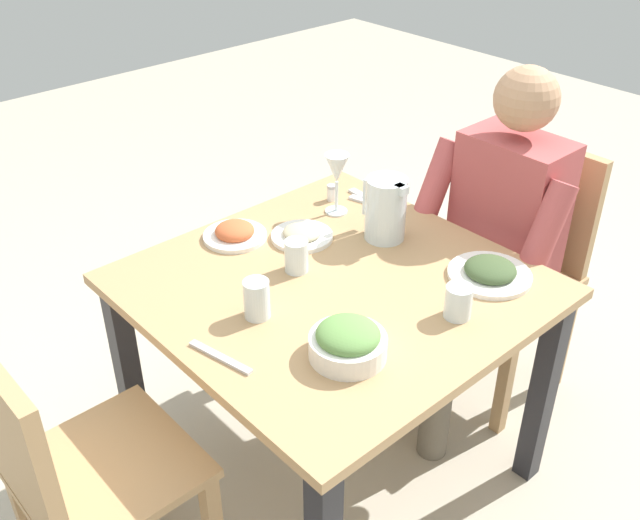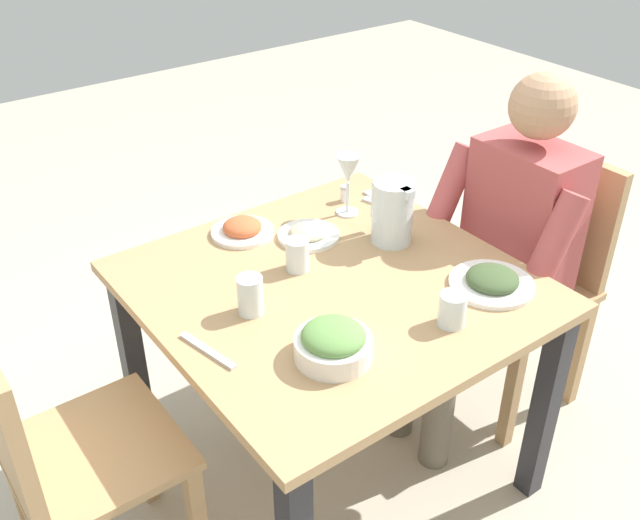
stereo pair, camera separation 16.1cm
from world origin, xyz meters
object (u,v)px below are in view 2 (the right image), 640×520
(wine_glass, at_px, (348,172))
(salt_shaker, at_px, (345,193))
(dining_table, at_px, (333,313))
(chair_far, at_px, (58,453))
(water_glass_near_right, at_px, (250,295))
(plate_beans, at_px, (309,234))
(water_glass_by_pitcher, at_px, (452,310))
(plate_dolmas, at_px, (492,281))
(water_pitcher, at_px, (393,212))
(plate_rice_curry, at_px, (242,229))
(water_glass_near_left, at_px, (297,255))
(diner_near, at_px, (499,249))
(salad_bowl, at_px, (333,343))
(chair_near, at_px, (536,268))

(wine_glass, bearing_deg, salt_shaker, -32.03)
(dining_table, bearing_deg, chair_far, 85.94)
(water_glass_near_right, distance_m, wine_glass, 0.59)
(plate_beans, height_order, water_glass_by_pitcher, water_glass_by_pitcher)
(plate_beans, distance_m, salt_shaker, 0.26)
(wine_glass, bearing_deg, plate_dolmas, -174.09)
(salt_shaker, bearing_deg, wine_glass, 147.97)
(plate_beans, height_order, water_glass_near_right, water_glass_near_right)
(water_pitcher, bearing_deg, plate_rice_curry, 48.74)
(water_glass_by_pitcher, relative_size, salt_shaker, 1.62)
(plate_dolmas, distance_m, water_glass_near_left, 0.53)
(plate_rice_curry, height_order, water_glass_near_right, water_glass_near_right)
(plate_beans, height_order, wine_glass, wine_glass)
(dining_table, height_order, salt_shaker, salt_shaker)
(diner_near, relative_size, water_glass_near_right, 11.41)
(chair_far, xyz_separation_m, diner_near, (-0.15, -1.34, 0.15))
(plate_beans, bearing_deg, salad_bowl, 150.29)
(plate_beans, relative_size, plate_rice_curry, 0.98)
(chair_far, xyz_separation_m, water_glass_by_pitcher, (-0.37, -0.90, 0.25))
(dining_table, distance_m, water_glass_by_pitcher, 0.37)
(salad_bowl, bearing_deg, water_pitcher, -54.99)
(dining_table, xyz_separation_m, water_glass_by_pitcher, (-0.32, -0.12, 0.15))
(plate_beans, bearing_deg, chair_far, 101.61)
(water_pitcher, bearing_deg, water_glass_by_pitcher, 159.44)
(water_pitcher, bearing_deg, chair_far, 91.05)
(diner_near, bearing_deg, water_pitcher, 61.06)
(diner_near, xyz_separation_m, salt_shaker, (0.44, 0.25, 0.09))
(plate_rice_curry, bearing_deg, water_pitcher, -131.26)
(chair_near, relative_size, water_glass_near_right, 8.55)
(plate_beans, xyz_separation_m, plate_dolmas, (-0.50, -0.24, 0.00))
(chair_far, relative_size, salad_bowl, 4.82)
(diner_near, height_order, plate_dolmas, diner_near)
(chair_far, xyz_separation_m, plate_dolmas, (-0.32, -1.10, 0.22))
(water_pitcher, bearing_deg, water_glass_near_left, 83.25)
(plate_rice_curry, bearing_deg, water_glass_by_pitcher, -164.92)
(water_glass_near_left, xyz_separation_m, salt_shaker, (0.24, -0.35, -0.02))
(salad_bowl, xyz_separation_m, water_glass_near_right, (0.26, 0.06, 0.01))
(diner_near, relative_size, water_pitcher, 6.21)
(salad_bowl, bearing_deg, wine_glass, -40.96)
(chair_near, bearing_deg, plate_rice_curry, 61.34)
(chair_near, distance_m, salt_shaker, 0.68)
(plate_dolmas, height_order, water_glass_by_pitcher, water_glass_by_pitcher)
(water_pitcher, distance_m, water_glass_near_left, 0.32)
(plate_rice_curry, bearing_deg, salad_bowl, 168.30)
(dining_table, bearing_deg, plate_rice_curry, 9.65)
(water_pitcher, height_order, plate_dolmas, water_pitcher)
(chair_far, relative_size, wine_glass, 4.51)
(plate_dolmas, relative_size, water_glass_by_pitcher, 2.60)
(plate_rice_curry, xyz_separation_m, wine_glass, (-0.08, -0.33, 0.12))
(chair_near, xyz_separation_m, chair_far, (0.15, 1.55, 0.00))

